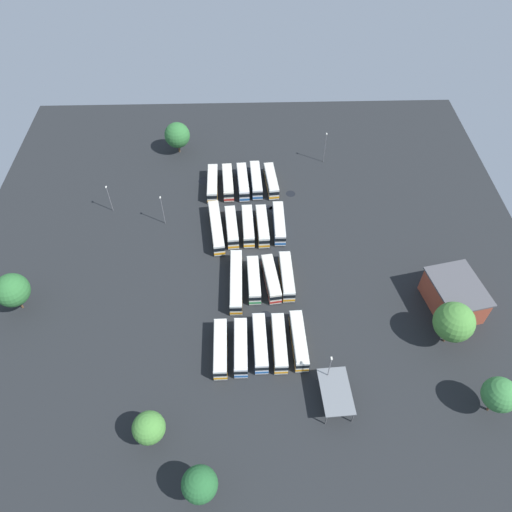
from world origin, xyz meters
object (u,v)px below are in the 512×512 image
object	(u,v)px
bus_row1_slot0	(287,276)
tree_northwest	(12,290)
bus_row2_slot1	(262,226)
bus_row2_slot3	(232,227)
bus_row2_slot4	(216,227)
tree_northeast	(454,322)
maintenance_shelter	(336,391)
lamp_post_near_entrance	(329,370)
tree_south_edge	(200,484)
bus_row3_slot1	(256,180)
bus_row3_slot2	(243,182)
lamp_post_by_building	(163,209)
bus_row0_slot4	(220,349)
tree_west_edge	(149,428)
bus_row0_slot0	(299,340)
bus_row1_slot2	(254,280)
bus_row0_slot2	(260,343)
lamp_post_mid_lot	(325,147)
bus_row3_slot4	(213,183)
tree_east_edge	(177,135)
tree_north_edge	(500,395)
bus_row2_slot0	(279,223)
bus_row3_slot0	(271,181)
bus_row0_slot1	(279,343)
depot_building	(454,296)
lamp_post_far_corner	(109,198)

from	to	relation	value
bus_row1_slot0	tree_northwest	distance (m)	54.52
bus_row2_slot1	bus_row2_slot3	world-z (taller)	same
bus_row2_slot4	tree_northeast	bearing A→B (deg)	-124.06
maintenance_shelter	lamp_post_near_entrance	distance (m)	3.70
tree_south_edge	bus_row3_slot1	bearing A→B (deg)	-8.02
bus_row3_slot2	maintenance_shelter	world-z (taller)	maintenance_shelter
lamp_post_by_building	bus_row0_slot4	bearing A→B (deg)	-158.52
tree_west_edge	bus_row0_slot0	bearing A→B (deg)	-56.20
bus_row1_slot2	bus_row2_slot1	bearing A→B (deg)	-8.56
lamp_post_near_entrance	bus_row0_slot2	bearing A→B (deg)	56.07
tree_west_edge	tree_northeast	bearing A→B (deg)	-72.07
bus_row1_slot2	lamp_post_mid_lot	world-z (taller)	lamp_post_mid_lot
bus_row2_slot3	tree_northeast	xyz separation A→B (m)	(-30.22, -41.04, 4.71)
bus_row3_slot4	tree_south_edge	bearing A→B (deg)	-179.53
bus_row0_slot2	bus_row3_slot2	bearing A→B (deg)	3.44
bus_row1_slot0	tree_east_edge	size ratio (longest dim) A/B	1.31
bus_row0_slot0	tree_northeast	world-z (taller)	tree_northeast
bus_row0_slot4	bus_row3_slot4	size ratio (longest dim) A/B	0.98
bus_row2_slot4	bus_row3_slot2	distance (m)	17.14
bus_row3_slot2	tree_north_edge	distance (m)	73.40
bus_row3_slot2	tree_northeast	size ratio (longest dim) A/B	1.14
bus_row2_slot0	tree_northwest	xyz separation A→B (m)	(-21.01, 53.43, 3.94)
lamp_post_near_entrance	bus_row3_slot1	bearing A→B (deg)	11.40
lamp_post_by_building	tree_south_edge	world-z (taller)	lamp_post_by_building
bus_row0_slot2	bus_row2_slot3	size ratio (longest dim) A/B	1.02
bus_row0_slot0	bus_row0_slot2	size ratio (longest dim) A/B	1.02
bus_row3_slot0	lamp_post_near_entrance	size ratio (longest dim) A/B	1.19
bus_row3_slot0	maintenance_shelter	size ratio (longest dim) A/B	1.21
bus_row0_slot2	maintenance_shelter	distance (m)	16.75
tree_west_edge	bus_row2_slot4	bearing A→B (deg)	-11.17
bus_row3_slot1	bus_row2_slot4	bearing A→B (deg)	150.04
bus_row0_slot2	tree_northeast	bearing A→B (deg)	-89.11
bus_row0_slot2	tree_northeast	xyz separation A→B (m)	(0.55, -35.52, 4.71)
bus_row0_slot0	tree_south_edge	world-z (taller)	tree_south_edge
bus_row0_slot1	bus_row2_slot3	xyz separation A→B (m)	(30.88, 9.13, -0.00)
depot_building	bus_row2_slot0	bearing A→B (deg)	55.77
lamp_post_far_corner	lamp_post_near_entrance	size ratio (longest dim) A/B	0.80
bus_row3_slot2	lamp_post_mid_lot	bearing A→B (deg)	-65.61
bus_row3_slot0	tree_south_edge	world-z (taller)	tree_south_edge
tree_northeast	tree_east_edge	distance (m)	82.68
bus_row3_slot1	bus_row3_slot4	bearing A→B (deg)	95.28
bus_row3_slot4	tree_northwest	world-z (taller)	tree_northwest
lamp_post_mid_lot	bus_row0_slot1	bearing A→B (deg)	164.97
bus_row0_slot4	tree_north_edge	world-z (taller)	tree_north_edge
bus_row0_slot2	bus_row2_slot1	bearing A→B (deg)	-2.87
lamp_post_by_building	tree_northwest	distance (m)	35.61
bus_row0_slot0	tree_south_edge	xyz separation A→B (m)	(-26.25, 17.10, 3.61)
lamp_post_mid_lot	lamp_post_far_corner	distance (m)	55.96
bus_row0_slot4	bus_row3_slot0	world-z (taller)	same
bus_row3_slot0	tree_northwest	size ratio (longest dim) A/B	1.23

